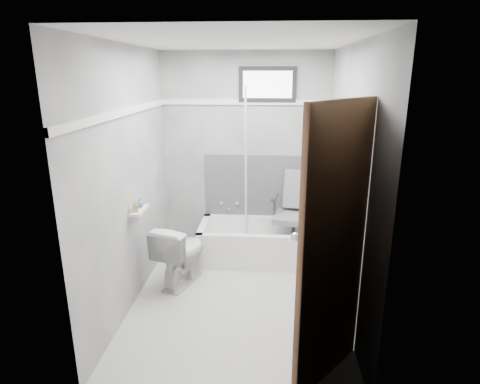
# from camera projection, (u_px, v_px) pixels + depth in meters

# --- Properties ---
(floor) EXTENTS (2.60, 2.60, 0.00)m
(floor) POSITION_uv_depth(u_px,v_px,m) (237.00, 299.00, 3.97)
(floor) COLOR silver
(floor) RESTS_ON ground
(ceiling) EXTENTS (2.60, 2.60, 0.00)m
(ceiling) POSITION_uv_depth(u_px,v_px,m) (237.00, 41.00, 3.29)
(ceiling) COLOR silver
(ceiling) RESTS_ON floor
(wall_back) EXTENTS (2.00, 0.02, 2.40)m
(wall_back) POSITION_uv_depth(u_px,v_px,m) (246.00, 154.00, 4.87)
(wall_back) COLOR slate
(wall_back) RESTS_ON floor
(wall_front) EXTENTS (2.00, 0.02, 2.40)m
(wall_front) POSITION_uv_depth(u_px,v_px,m) (220.00, 239.00, 2.39)
(wall_front) COLOR slate
(wall_front) RESTS_ON floor
(wall_left) EXTENTS (0.02, 2.60, 2.40)m
(wall_left) POSITION_uv_depth(u_px,v_px,m) (129.00, 180.00, 3.70)
(wall_left) COLOR slate
(wall_left) RESTS_ON floor
(wall_right) EXTENTS (0.02, 2.60, 2.40)m
(wall_right) POSITION_uv_depth(u_px,v_px,m) (349.00, 184.00, 3.56)
(wall_right) COLOR slate
(wall_right) RESTS_ON floor
(bathtub) EXTENTS (1.50, 0.70, 0.42)m
(bathtub) POSITION_uv_depth(u_px,v_px,m) (263.00, 242.00, 4.79)
(bathtub) COLOR white
(bathtub) RESTS_ON floor
(office_chair) EXTENTS (0.62, 0.62, 0.92)m
(office_chair) POSITION_uv_depth(u_px,v_px,m) (294.00, 212.00, 4.70)
(office_chair) COLOR slate
(office_chair) RESTS_ON bathtub
(toilet) EXTENTS (0.56, 0.75, 0.66)m
(toilet) POSITION_uv_depth(u_px,v_px,m) (181.00, 254.00, 4.20)
(toilet) COLOR silver
(toilet) RESTS_ON floor
(door) EXTENTS (0.78, 0.78, 2.00)m
(door) POSITION_uv_depth(u_px,v_px,m) (384.00, 273.00, 2.40)
(door) COLOR brown
(door) RESTS_ON floor
(window) EXTENTS (0.66, 0.04, 0.40)m
(window) POSITION_uv_depth(u_px,v_px,m) (267.00, 84.00, 4.61)
(window) COLOR black
(window) RESTS_ON wall_back
(backerboard) EXTENTS (1.50, 0.02, 0.78)m
(backerboard) POSITION_uv_depth(u_px,v_px,m) (266.00, 186.00, 4.96)
(backerboard) COLOR #4C4C4F
(backerboard) RESTS_ON wall_back
(trim_back) EXTENTS (2.00, 0.02, 0.06)m
(trim_back) POSITION_uv_depth(u_px,v_px,m) (246.00, 102.00, 4.68)
(trim_back) COLOR white
(trim_back) RESTS_ON wall_back
(trim_left) EXTENTS (0.02, 2.60, 0.06)m
(trim_left) POSITION_uv_depth(u_px,v_px,m) (125.00, 112.00, 3.52)
(trim_left) COLOR white
(trim_left) RESTS_ON wall_left
(pole) EXTENTS (0.02, 0.31, 1.93)m
(pole) POSITION_uv_depth(u_px,v_px,m) (246.00, 171.00, 4.69)
(pole) COLOR silver
(pole) RESTS_ON bathtub
(shelf) EXTENTS (0.10, 0.32, 0.02)m
(shelf) POSITION_uv_depth(u_px,v_px,m) (140.00, 210.00, 3.79)
(shelf) COLOR silver
(shelf) RESTS_ON wall_left
(soap_bottle_a) EXTENTS (0.06, 0.06, 0.11)m
(soap_bottle_a) POSITION_uv_depth(u_px,v_px,m) (135.00, 206.00, 3.70)
(soap_bottle_a) COLOR #A48952
(soap_bottle_a) RESTS_ON shelf
(soap_bottle_b) EXTENTS (0.08, 0.08, 0.09)m
(soap_bottle_b) POSITION_uv_depth(u_px,v_px,m) (140.00, 202.00, 3.83)
(soap_bottle_b) COLOR slate
(soap_bottle_b) RESTS_ON shelf
(faucet) EXTENTS (0.26, 0.10, 0.16)m
(faucet) POSITION_uv_depth(u_px,v_px,m) (229.00, 205.00, 5.04)
(faucet) COLOR silver
(faucet) RESTS_ON wall_back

